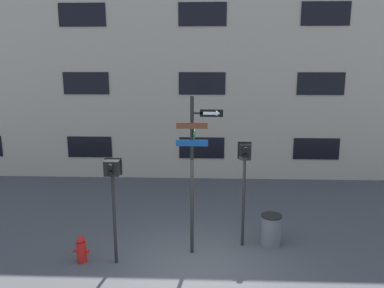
% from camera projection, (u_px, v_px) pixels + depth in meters
% --- Properties ---
extents(ground_plane, '(60.00, 60.00, 0.00)m').
position_uv_depth(ground_plane, '(197.00, 268.00, 9.02)').
color(ground_plane, '#424244').
extents(building_facade, '(24.00, 0.63, 13.49)m').
position_uv_depth(building_facade, '(203.00, 15.00, 15.01)').
color(building_facade, tan).
rests_on(building_facade, ground_plane).
extents(street_sign_pole, '(1.14, 0.80, 4.08)m').
position_uv_depth(street_sign_pole, '(194.00, 164.00, 9.26)').
color(street_sign_pole, black).
rests_on(street_sign_pole, ground_plane).
extents(pedestrian_signal_left, '(0.41, 0.40, 2.64)m').
position_uv_depth(pedestrian_signal_left, '(113.00, 182.00, 8.83)').
color(pedestrian_signal_left, black).
rests_on(pedestrian_signal_left, ground_plane).
extents(pedestrian_signal_right, '(0.35, 0.40, 2.84)m').
position_uv_depth(pedestrian_signal_right, '(245.00, 167.00, 9.70)').
color(pedestrian_signal_right, black).
rests_on(pedestrian_signal_right, ground_plane).
extents(fire_hydrant, '(0.39, 0.23, 0.69)m').
position_uv_depth(fire_hydrant, '(81.00, 249.00, 9.23)').
color(fire_hydrant, red).
rests_on(fire_hydrant, ground_plane).
extents(trash_bin, '(0.56, 0.56, 0.86)m').
position_uv_depth(trash_bin, '(271.00, 230.00, 10.10)').
color(trash_bin, '#59595B').
rests_on(trash_bin, ground_plane).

